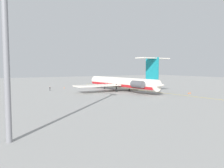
{
  "coord_description": "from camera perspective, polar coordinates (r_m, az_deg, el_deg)",
  "views": [
    {
      "loc": [
        -67.48,
        51.83,
        8.94
      ],
      "look_at": [
        2.25,
        10.24,
        2.86
      ],
      "focal_mm": 35.18,
      "sensor_mm": 36.0,
      "label": 1
    }
  ],
  "objects": [
    {
      "name": "main_jetliner",
      "position": [
        82.58,
        2.87,
        0.38
      ],
      "size": [
        41.82,
        36.99,
        12.17
      ],
      "rotation": [
        0.0,
        0.0,
        0.09
      ],
      "color": "silver",
      "rests_on": "ground"
    },
    {
      "name": "safety_cone_nose",
      "position": [
        96.96,
        -12.29,
        -0.94
      ],
      "size": [
        0.4,
        0.4,
        0.55
      ],
      "primitive_type": "cone",
      "color": "#EA590F",
      "rests_on": "ground"
    },
    {
      "name": "safety_cone_tail",
      "position": [
        79.12,
        19.29,
        -2.25
      ],
      "size": [
        0.4,
        0.4,
        0.55
      ],
      "primitive_type": "cone",
      "color": "#EA590F",
      "rests_on": "ground"
    },
    {
      "name": "ground_crew_near_nose",
      "position": [
        87.94,
        -15.83,
        -1.03
      ],
      "size": [
        0.29,
        0.35,
        1.66
      ],
      "rotation": [
        0.0,
        0.0,
        2.48
      ],
      "color": "black",
      "rests_on": "ground"
    },
    {
      "name": "safety_cone_wingtip",
      "position": [
        80.59,
        19.65,
        -2.14
      ],
      "size": [
        0.4,
        0.4,
        0.55
      ],
      "primitive_type": "cone",
      "color": "#EA590F",
      "rests_on": "ground"
    },
    {
      "name": "light_mast",
      "position": [
        29.07,
        -26.09,
        15.42
      ],
      "size": [
        4.0,
        0.7,
        27.08
      ],
      "color": "slate",
      "rests_on": "ground"
    },
    {
      "name": "ground_crew_near_tail",
      "position": [
        109.71,
        4.87,
        0.16
      ],
      "size": [
        0.28,
        0.36,
        1.7
      ],
      "rotation": [
        0.0,
        0.0,
        2.51
      ],
      "color": "black",
      "rests_on": "ground"
    },
    {
      "name": "ground",
      "position": [
        85.55,
        6.68,
        -1.74
      ],
      "size": [
        282.45,
        282.45,
        0.0
      ],
      "primitive_type": "plane",
      "color": "gray"
    },
    {
      "name": "taxiway_centreline",
      "position": [
        88.49,
        6.79,
        -1.54
      ],
      "size": [
        81.13,
        8.66,
        0.01
      ],
      "primitive_type": "cube",
      "rotation": [
        0.0,
        0.0,
        0.1
      ],
      "color": "gold",
      "rests_on": "ground"
    }
  ]
}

